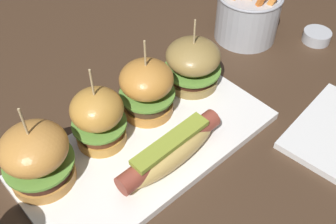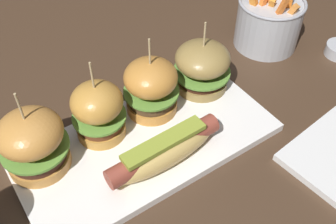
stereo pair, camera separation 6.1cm
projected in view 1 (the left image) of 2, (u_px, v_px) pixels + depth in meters
The scene contains 9 objects.
ground_plane at pixel (149, 148), 0.63m from camera, with size 3.00×3.00×0.00m, color #422D1E.
platter_main at pixel (149, 145), 0.62m from camera, with size 0.40×0.19×0.01m, color white.
hot_dog at pixel (171, 150), 0.58m from camera, with size 0.19×0.05×0.05m.
slider_far_left at pixel (37, 157), 0.54m from camera, with size 0.10×0.10×0.14m.
slider_center_left at pixel (98, 118), 0.59m from camera, with size 0.08×0.08×0.14m.
slider_center_right at pixel (147, 88), 0.63m from camera, with size 0.09×0.09×0.14m.
slider_far_right at pixel (193, 63), 0.69m from camera, with size 0.10×0.10×0.13m.
fries_bucket at pixel (247, 14), 0.80m from camera, with size 0.13×0.13×0.15m.
sauce_ramekin at pixel (317, 36), 0.82m from camera, with size 0.06×0.06×0.02m.
Camera 1 is at (-0.25, -0.31, 0.49)m, focal length 42.64 mm.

